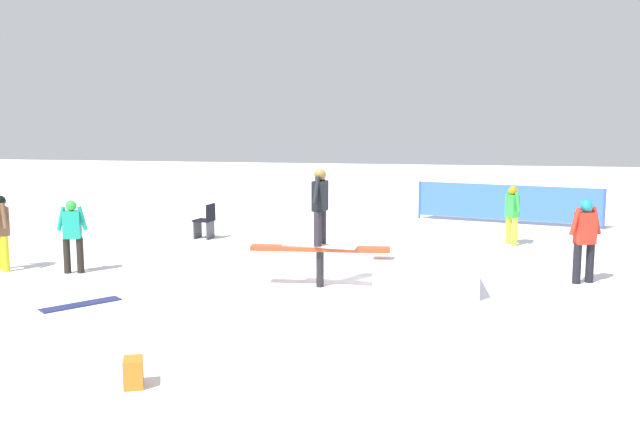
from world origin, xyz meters
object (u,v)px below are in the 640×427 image
Objects in this scene: rail_feature at (320,252)px; bystander_brown at (2,229)px; bystander_green at (512,212)px; loose_snowboard_navy at (81,304)px; folding_chair at (206,222)px; backpack_on_snow at (133,373)px; main_rider_on_rail at (320,208)px; bystander_teal at (72,232)px; bystander_red at (585,237)px.

bystander_brown is at bearing -6.27° from rail_feature.
loose_snowboard_navy is at bearing -78.66° from bystander_green.
loose_snowboard_navy is at bearing -176.58° from bystander_brown.
loose_snowboard_navy is 1.48× the size of folding_chair.
backpack_on_snow is at bearing -58.00° from bystander_green.
backpack_on_snow is at bearing 174.97° from bystander_brown.
main_rider_on_rail is 1.60× the size of folding_chair.
folding_chair is (-1.34, -4.09, -0.40)m from bystander_teal.
bystander_teal is at bearing -167.51° from backpack_on_snow.
folding_chair is 9.68m from backpack_on_snow.
loose_snowboard_navy is (7.51, 6.63, -0.78)m from bystander_green.
rail_feature is 0.81m from main_rider_on_rail.
rail_feature is 7.46× the size of backpack_on_snow.
backpack_on_snow is (1.35, 5.02, -1.28)m from main_rider_on_rail.
loose_snowboard_navy is (3.68, 1.87, -0.63)m from rail_feature.
main_rider_on_rail reaches higher than bystander_green.
folding_chair reaches higher than loose_snowboard_navy.
backpack_on_snow is (5.18, 9.78, -0.62)m from bystander_green.
bystander_green is 11.08m from backpack_on_snow.
folding_chair is at bearing -140.19° from loose_snowboard_navy.
bystander_green is 10.04m from loose_snowboard_navy.
bystander_brown is 1.16× the size of loose_snowboard_navy.
bystander_brown is 11.27m from bystander_red.
bystander_red is 9.77m from bystander_teal.
main_rider_on_rail reaches higher than bystander_brown.
backpack_on_snow is at bearing 23.40° from folding_chair.
bystander_red is 9.03m from folding_chair.
bystander_red is 9.00m from loose_snowboard_navy.
bystander_teal is 1.64× the size of folding_chair.
bystander_green is 7.47m from folding_chair.
rail_feature is at bearing 157.21° from loose_snowboard_navy.
rail_feature is 4.98m from bystander_teal.
folding_chair reaches higher than rail_feature.
bystander_red is (-0.95, 3.66, 0.08)m from bystander_green.
bystander_teal reaches higher than folding_chair.
rail_feature is at bearing -13.66° from bystander_red.
main_rider_on_rail is 5.02m from bystander_teal.
main_rider_on_rail reaches higher than rail_feature.
loose_snowboard_navy is at bearing -73.52° from bystander_teal.
bystander_red reaches higher than bystander_green.
bystander_red reaches higher than bystander_teal.
bystander_green is (-3.82, -4.76, 0.15)m from rail_feature.
backpack_on_snow is (1.35, 5.02, -0.47)m from rail_feature.
bystander_teal is 4.25× the size of backpack_on_snow.
bystander_green is 4.14× the size of backpack_on_snow.
bystander_green reaches higher than rail_feature.
bystander_teal reaches higher than rail_feature.
rail_feature is 2.88× the size of folding_chair.
rail_feature is 5.22m from backpack_on_snow.
main_rider_on_rail is 4.14× the size of backpack_on_snow.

